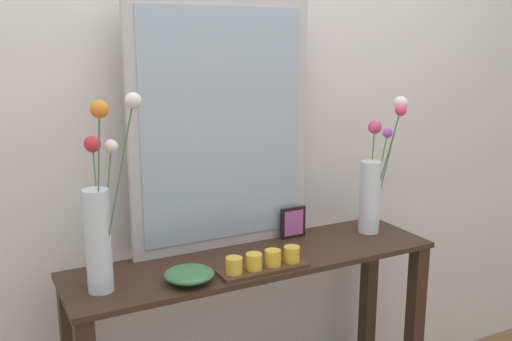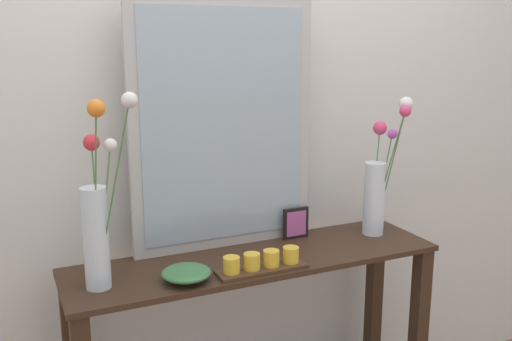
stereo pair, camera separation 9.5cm
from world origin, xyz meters
name	(u,v)px [view 2 (the right image)]	position (x,y,z in m)	size (l,w,h in m)	color
wall_back	(223,111)	(0.00, 0.31, 1.35)	(6.40, 0.08, 2.70)	silver
mirror_leaning	(224,126)	(-0.06, 0.16, 1.31)	(0.70, 0.03, 0.92)	#B7B2AD
tall_vase_left	(98,217)	(-0.55, -0.03, 1.09)	(0.17, 0.20, 0.62)	silver
vase_right	(378,183)	(0.55, 0.03, 1.06)	(0.18, 0.18, 0.55)	silver
candle_tray	(262,263)	(-0.04, -0.13, 0.88)	(0.32, 0.09, 0.07)	#472D1C
picture_frame_small	(296,223)	(0.23, 0.12, 0.92)	(0.11, 0.01, 0.12)	black
decorative_bowl	(186,273)	(-0.29, -0.10, 0.88)	(0.16, 0.16, 0.05)	#38703D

